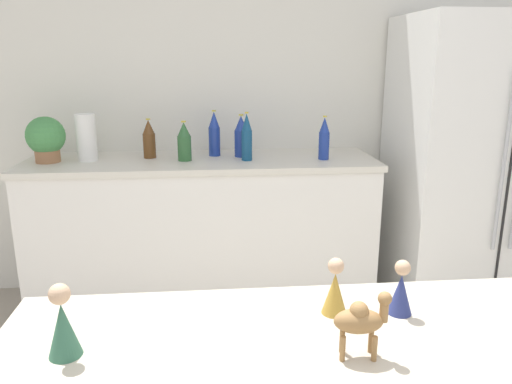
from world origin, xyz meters
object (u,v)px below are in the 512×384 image
at_px(back_bottle_0, 241,137).
at_px(back_bottle_4, 324,139).
at_px(potted_plant, 46,138).
at_px(refrigerator, 474,165).
at_px(wise_man_figurine_purple, 63,325).
at_px(camel_figurine, 361,320).
at_px(wise_man_figurine_crimson, 335,290).
at_px(back_bottle_1, 214,134).
at_px(wise_man_figurine_blue, 401,291).
at_px(paper_towel_roll, 86,138).
at_px(back_bottle_5, 184,142).
at_px(back_bottle_2, 247,138).
at_px(back_bottle_3, 149,139).

xyz_separation_m(back_bottle_0, back_bottle_4, (0.48, -0.13, 0.00)).
bearing_deg(potted_plant, refrigerator, -1.57).
height_order(back_bottle_0, wise_man_figurine_purple, back_bottle_0).
relative_size(camel_figurine, wise_man_figurine_crimson, 1.02).
distance_m(potted_plant, back_bottle_1, 0.97).
xyz_separation_m(refrigerator, wise_man_figurine_crimson, (-1.33, -1.82, 0.12)).
height_order(wise_man_figurine_blue, wise_man_figurine_purple, wise_man_figurine_purple).
bearing_deg(back_bottle_0, wise_man_figurine_blue, -82.79).
bearing_deg(potted_plant, back_bottle_1, 6.40).
bearing_deg(back_bottle_4, paper_towel_roll, 176.59).
bearing_deg(wise_man_figurine_blue, camel_figurine, -131.69).
bearing_deg(back_bottle_4, back_bottle_0, 165.15).
bearing_deg(refrigerator, back_bottle_1, 173.59).
height_order(refrigerator, wise_man_figurine_purple, refrigerator).
xyz_separation_m(camel_figurine, wise_man_figurine_purple, (-0.59, 0.06, -0.01)).
height_order(back_bottle_1, camel_figurine, back_bottle_1).
distance_m(refrigerator, potted_plant, 2.56).
bearing_deg(wise_man_figurine_blue, back_bottle_5, 107.36).
relative_size(potted_plant, paper_towel_roll, 0.96).
bearing_deg(back_bottle_1, back_bottle_5, -141.95).
height_order(paper_towel_roll, wise_man_figurine_purple, paper_towel_roll).
distance_m(refrigerator, wise_man_figurine_blue, 2.18).
bearing_deg(potted_plant, back_bottle_4, -2.33).
bearing_deg(wise_man_figurine_purple, potted_plant, 107.63).
bearing_deg(back_bottle_0, refrigerator, -5.31).
bearing_deg(paper_towel_roll, back_bottle_2, -4.41).
distance_m(back_bottle_0, back_bottle_2, 0.12).
distance_m(camel_figurine, wise_man_figurine_purple, 0.59).
bearing_deg(potted_plant, back_bottle_0, 3.18).
relative_size(wise_man_figurine_blue, wise_man_figurine_purple, 0.85).
bearing_deg(back_bottle_4, potted_plant, 177.67).
bearing_deg(back_bottle_3, camel_figurine, -73.01).
height_order(back_bottle_1, wise_man_figurine_crimson, back_bottle_1).
bearing_deg(back_bottle_3, wise_man_figurine_blue, -68.00).
distance_m(refrigerator, back_bottle_3, 1.99).
distance_m(back_bottle_1, back_bottle_4, 0.67).
xyz_separation_m(back_bottle_1, back_bottle_3, (-0.39, -0.03, -0.02)).
bearing_deg(back_bottle_5, back_bottle_0, 15.31).
height_order(refrigerator, paper_towel_roll, refrigerator).
bearing_deg(camel_figurine, wise_man_figurine_purple, 174.41).
bearing_deg(back_bottle_4, back_bottle_5, 177.53).
bearing_deg(paper_towel_roll, camel_figurine, -64.26).
xyz_separation_m(back_bottle_2, camel_figurine, (0.08, -2.02, -0.05)).
distance_m(back_bottle_0, back_bottle_1, 0.17).
height_order(paper_towel_roll, back_bottle_4, paper_towel_roll).
distance_m(back_bottle_2, camel_figurine, 2.02).
height_order(back_bottle_2, back_bottle_3, back_bottle_2).
bearing_deg(camel_figurine, wise_man_figurine_crimson, 92.47).
distance_m(back_bottle_4, wise_man_figurine_purple, 2.18).
height_order(potted_plant, back_bottle_3, potted_plant).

